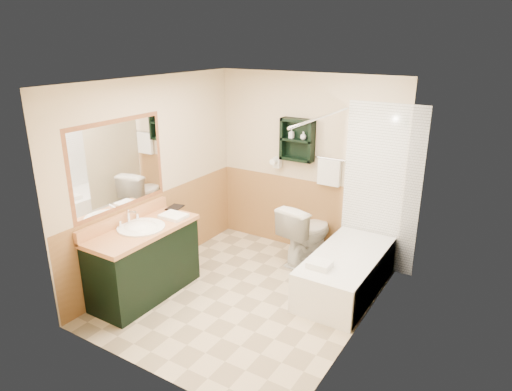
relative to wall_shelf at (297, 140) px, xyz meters
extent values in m
plane|color=beige|center=(0.10, -1.41, -1.55)|extent=(3.00, 3.00, 0.00)
cube|color=#FFEAC7|center=(0.10, 0.11, -0.35)|extent=(2.60, 0.04, 2.40)
cube|color=#FFEAC7|center=(-1.22, -1.41, -0.35)|extent=(0.04, 3.00, 2.40)
cube|color=#FFEAC7|center=(1.42, -1.41, -0.35)|extent=(0.04, 3.00, 2.40)
cube|color=white|center=(0.10, -1.41, 0.87)|extent=(2.60, 3.00, 0.04)
cube|color=black|center=(0.00, 0.00, 0.00)|extent=(0.45, 0.15, 0.55)
cylinder|color=silver|center=(0.63, -0.66, 0.45)|extent=(0.03, 1.60, 0.03)
cube|color=black|center=(-0.89, -1.97, -1.14)|extent=(0.59, 1.30, 0.83)
cube|color=white|center=(1.03, -0.70, -1.32)|extent=(0.70, 1.50, 0.47)
imported|color=white|center=(0.30, -0.25, -1.15)|extent=(0.59, 0.87, 0.79)
cube|color=white|center=(-0.79, -1.55, -0.70)|extent=(0.29, 0.23, 0.04)
imported|color=black|center=(-1.06, -1.33, -0.61)|extent=(0.16, 0.05, 0.22)
cube|color=white|center=(0.89, -1.15, -1.05)|extent=(0.24, 0.20, 0.07)
imported|color=white|center=(-0.08, -0.01, 0.04)|extent=(0.06, 0.12, 0.06)
imported|color=white|center=(0.09, -0.01, 0.05)|extent=(0.11, 0.12, 0.08)
camera|label=1|loc=(2.60, -5.22, 1.27)|focal=32.00mm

